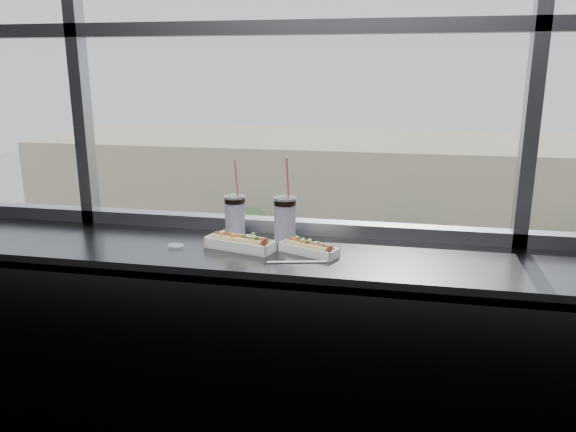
% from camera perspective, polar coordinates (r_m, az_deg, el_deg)
% --- Properties ---
extents(wall_back_lower, '(6.00, 0.00, 6.00)m').
position_cam_1_polar(wall_back_lower, '(2.80, 0.10, -12.48)').
color(wall_back_lower, black).
rests_on(wall_back_lower, ground).
extents(counter, '(6.00, 0.55, 0.06)m').
position_cam_1_polar(counter, '(2.35, -1.23, -4.18)').
color(counter, '#4C4D4F').
rests_on(counter, ground).
extents(counter_fascia, '(6.00, 0.04, 1.04)m').
position_cam_1_polar(counter_fascia, '(2.35, -2.60, -18.26)').
color(counter_fascia, '#4C4D4F').
rests_on(counter_fascia, ground).
extents(hotdog_tray_left, '(0.31, 0.17, 0.07)m').
position_cam_1_polar(hotdog_tray_left, '(2.35, -4.92, -2.67)').
color(hotdog_tray_left, white).
rests_on(hotdog_tray_left, counter).
extents(hotdog_tray_right, '(0.26, 0.17, 0.06)m').
position_cam_1_polar(hotdog_tray_right, '(2.29, 2.13, -3.26)').
color(hotdog_tray_right, white).
rests_on(hotdog_tray_right, counter).
extents(soda_cup_left, '(0.10, 0.10, 0.36)m').
position_cam_1_polar(soda_cup_left, '(2.51, -5.41, 0.17)').
color(soda_cup_left, white).
rests_on(soda_cup_left, counter).
extents(soda_cup_right, '(0.10, 0.10, 0.38)m').
position_cam_1_polar(soda_cup_right, '(2.42, -0.32, -0.13)').
color(soda_cup_right, white).
rests_on(soda_cup_right, counter).
extents(loose_straw, '(0.23, 0.06, 0.01)m').
position_cam_1_polar(loose_straw, '(2.19, 0.88, -4.69)').
color(loose_straw, white).
rests_on(loose_straw, counter).
extents(wrapper, '(0.09, 0.06, 0.02)m').
position_cam_1_polar(wrapper, '(2.42, -11.35, -2.92)').
color(wrapper, silver).
rests_on(wrapper, counter).
extents(plaza_ground, '(120.00, 120.00, 0.00)m').
position_cam_1_polar(plaza_ground, '(47.70, 10.54, -1.08)').
color(plaza_ground, '#9D9A94').
rests_on(plaza_ground, ground).
extents(street_asphalt, '(80.00, 10.00, 0.06)m').
position_cam_1_polar(street_asphalt, '(25.84, 9.26, -15.13)').
color(street_asphalt, black).
rests_on(street_asphalt, plaza_ground).
extents(far_sidewalk, '(80.00, 6.00, 0.04)m').
position_cam_1_polar(far_sidewalk, '(33.03, 9.90, -8.28)').
color(far_sidewalk, '#9D9A94').
rests_on(far_sidewalk, plaza_ground).
extents(far_building, '(50.00, 14.00, 8.00)m').
position_cam_1_polar(far_building, '(41.40, 10.62, 2.20)').
color(far_building, tan).
rests_on(far_building, plaza_ground).
extents(car_near_b, '(2.77, 5.83, 1.89)m').
position_cam_1_polar(car_near_b, '(23.74, -13.29, -15.54)').
color(car_near_b, '#2A2523').
rests_on(car_near_b, street_asphalt).
extents(car_near_a, '(3.56, 6.93, 2.21)m').
position_cam_1_polar(car_near_a, '(26.92, -26.55, -12.59)').
color(car_near_a, silver).
rests_on(car_near_a, street_asphalt).
extents(car_far_a, '(2.87, 5.98, 1.93)m').
position_cam_1_polar(car_far_a, '(31.53, -12.80, -7.60)').
color(car_far_a, black).
rests_on(car_far_a, street_asphalt).
extents(car_far_b, '(3.04, 6.47, 2.10)m').
position_cam_1_polar(car_far_b, '(29.00, 14.83, -9.59)').
color(car_far_b, '#B92200').
rests_on(car_far_b, street_asphalt).
extents(car_near_c, '(3.37, 6.51, 2.08)m').
position_cam_1_polar(car_near_c, '(21.96, 4.60, -17.58)').
color(car_near_c, '#AC3B32').
rests_on(car_near_c, street_asphalt).
extents(pedestrian_b, '(0.66, 0.88, 1.98)m').
position_cam_1_polar(pedestrian_b, '(32.91, 11.28, -6.54)').
color(pedestrian_b, '#66605B').
rests_on(pedestrian_b, far_sidewalk).
extents(pedestrian_c, '(0.95, 0.71, 2.14)m').
position_cam_1_polar(pedestrian_c, '(32.28, 15.97, -7.12)').
color(pedestrian_c, '#66605B').
rests_on(pedestrian_c, far_sidewalk).
extents(pedestrian_d, '(1.01, 0.76, 2.28)m').
position_cam_1_polar(pedestrian_d, '(33.94, 23.08, -6.55)').
color(pedestrian_d, '#66605B').
rests_on(pedestrian_d, far_sidewalk).
extents(tree_left, '(3.19, 3.19, 4.98)m').
position_cam_1_polar(tree_left, '(33.01, -3.98, -1.90)').
color(tree_left, '#47382B').
rests_on(tree_left, far_sidewalk).
extents(tree_center, '(2.86, 2.86, 4.46)m').
position_cam_1_polar(tree_center, '(32.00, 12.70, -3.44)').
color(tree_center, '#47382B').
rests_on(tree_center, far_sidewalk).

